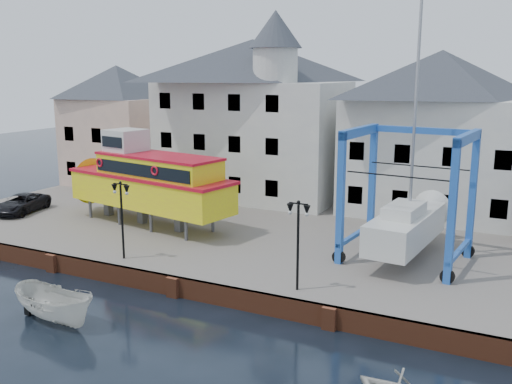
% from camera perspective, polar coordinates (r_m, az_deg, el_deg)
% --- Properties ---
extents(ground, '(140.00, 140.00, 0.00)m').
position_cam_1_polar(ground, '(28.61, -8.21, -10.31)').
color(ground, black).
rests_on(ground, ground).
extents(hardstanding, '(44.00, 22.00, 1.00)m').
position_cam_1_polar(hardstanding, '(37.49, 1.36, -3.96)').
color(hardstanding, slate).
rests_on(hardstanding, ground).
extents(quay_wall, '(44.00, 0.47, 1.00)m').
position_cam_1_polar(quay_wall, '(28.51, -8.11, -9.31)').
color(quay_wall, brown).
rests_on(quay_wall, ground).
extents(building_pink, '(8.00, 7.00, 10.30)m').
position_cam_1_polar(building_pink, '(51.97, -13.55, 6.53)').
color(building_pink, '#C5A293').
rests_on(building_pink, hardstanding).
extents(building_white_main, '(14.00, 8.30, 14.00)m').
position_cam_1_polar(building_white_main, '(44.96, -0.22, 7.58)').
color(building_white_main, beige).
rests_on(building_white_main, hardstanding).
extents(building_white_right, '(12.00, 8.00, 11.20)m').
position_cam_1_polar(building_white_right, '(41.34, 17.70, 5.59)').
color(building_white_right, beige).
rests_on(building_white_right, hardstanding).
extents(lamp_post_left, '(1.12, 0.32, 4.20)m').
position_cam_1_polar(lamp_post_left, '(30.62, -13.34, -0.83)').
color(lamp_post_left, black).
rests_on(lamp_post_left, hardstanding).
extents(lamp_post_right, '(1.12, 0.32, 4.20)m').
position_cam_1_polar(lamp_post_right, '(25.54, 4.24, -3.08)').
color(lamp_post_right, black).
rests_on(lamp_post_right, hardstanding).
extents(tour_boat, '(14.33, 5.78, 6.08)m').
position_cam_1_polar(tour_boat, '(37.75, -11.43, 1.17)').
color(tour_boat, '#59595E').
rests_on(tour_boat, hardstanding).
extents(travel_lift, '(6.60, 8.95, 13.28)m').
position_cam_1_polar(travel_lift, '(31.50, 15.23, -2.37)').
color(travel_lift, '#1E5AAE').
rests_on(travel_lift, hardstanding).
extents(van, '(3.15, 5.00, 1.29)m').
position_cam_1_polar(van, '(43.52, -22.41, -1.07)').
color(van, black).
rests_on(van, hardstanding).
extents(motorboat_a, '(4.82, 2.30, 1.79)m').
position_cam_1_polar(motorboat_a, '(27.18, -19.35, -12.14)').
color(motorboat_a, silver).
rests_on(motorboat_a, ground).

